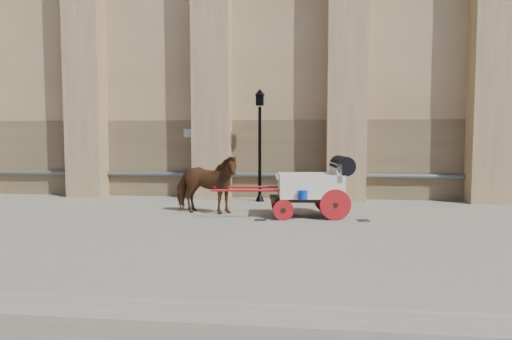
# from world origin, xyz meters

# --- Properties ---
(ground) EXTENTS (90.00, 90.00, 0.00)m
(ground) POSITION_xyz_m (0.00, 0.00, 0.00)
(ground) COLOR slate
(ground) RESTS_ON ground
(horse) EXTENTS (2.27, 1.29, 1.81)m
(horse) POSITION_xyz_m (-0.47, 0.19, 0.91)
(horse) COLOR brown
(horse) RESTS_ON ground
(carriage) EXTENTS (4.20, 1.61, 1.79)m
(carriage) POSITION_xyz_m (2.84, 0.04, 0.97)
(carriage) COLOR black
(carriage) RESTS_ON ground
(street_lamp) EXTENTS (0.38, 0.38, 4.08)m
(street_lamp) POSITION_xyz_m (0.87, 3.07, 2.18)
(street_lamp) COLOR black
(street_lamp) RESTS_ON ground
(drain_grate_near) EXTENTS (0.32, 0.32, 0.01)m
(drain_grate_near) POSITION_xyz_m (1.29, -0.73, 0.01)
(drain_grate_near) COLOR black
(drain_grate_near) RESTS_ON ground
(drain_grate_far) EXTENTS (0.36, 0.36, 0.01)m
(drain_grate_far) POSITION_xyz_m (4.19, -0.48, 0.01)
(drain_grate_far) COLOR black
(drain_grate_far) RESTS_ON ground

